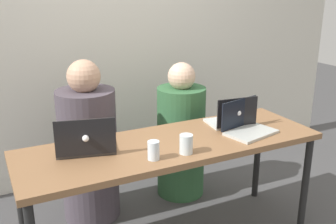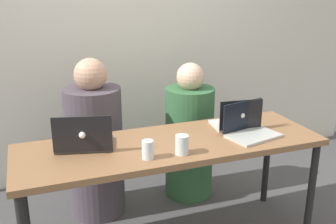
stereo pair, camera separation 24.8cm
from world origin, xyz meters
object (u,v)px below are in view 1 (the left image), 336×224
water_glass_center (186,145)px  person_on_right (181,137)px  person_on_left (89,150)px  water_glass_left (154,152)px  laptop_front_right (247,126)px  laptop_back_right (232,119)px  laptop_back_left (86,144)px

water_glass_center → person_on_right: bearing=63.6°
person_on_left → water_glass_left: bearing=89.1°
water_glass_left → laptop_front_right: bearing=8.5°
person_on_left → laptop_front_right: 1.16m
person_on_right → laptop_back_right: person_on_right is taller
laptop_back_left → laptop_front_right: (1.05, -0.15, -0.00)m
water_glass_left → person_on_left: bearing=102.4°
water_glass_left → water_glass_center: size_ratio=0.95×
person_on_left → water_glass_left: 0.85m
laptop_back_left → water_glass_left: laptop_back_left is taller
person_on_left → laptop_back_right: 1.07m
person_on_left → laptop_back_right: bearing=137.1°
person_on_right → laptop_back_right: bearing=111.1°
laptop_back_right → laptop_front_right: 0.16m
laptop_back_left → person_on_right: bearing=-137.1°
laptop_back_right → laptop_back_left: laptop_back_left is taller
person_on_right → laptop_back_right: size_ratio=3.46×
person_on_right → laptop_back_left: bearing=36.7°
laptop_front_right → water_glass_center: laptop_front_right is taller
person_on_right → water_glass_left: bearing=59.8°
laptop_back_right → water_glass_center: laptop_back_right is taller
laptop_front_right → laptop_back_left: bearing=158.6°
water_glass_left → person_on_right: bearing=52.6°
laptop_front_right → water_glass_center: (-0.53, -0.12, 0.00)m
laptop_back_right → water_glass_center: size_ratio=2.83×
laptop_back_left → water_glass_left: (0.32, -0.26, -0.00)m
laptop_back_right → water_glass_left: size_ratio=2.98×
laptop_back_right → laptop_back_left: 1.05m
person_on_left → laptop_back_right: size_ratio=3.72×
person_on_right → water_glass_center: (-0.39, -0.79, 0.31)m
laptop_back_right → water_glass_left: 0.78m
laptop_back_right → water_glass_left: (-0.73, -0.27, -0.00)m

